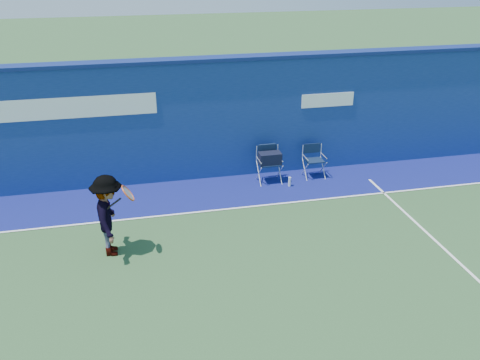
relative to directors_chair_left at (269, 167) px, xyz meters
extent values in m
plane|color=#2C4F2A|center=(-1.94, -4.47, -0.40)|extent=(80.00, 80.00, 0.00)
cube|color=navy|center=(-1.94, 0.73, 1.10)|extent=(24.00, 0.40, 3.00)
cube|color=navy|center=(-1.94, 0.73, 2.64)|extent=(24.00, 0.50, 0.08)
cube|color=white|center=(-4.94, 0.52, 1.70)|extent=(4.50, 0.02, 0.50)
cube|color=white|center=(1.66, 0.52, 1.50)|extent=(1.40, 0.02, 0.35)
cube|color=navy|center=(-1.94, -0.37, -0.39)|extent=(24.00, 1.80, 0.01)
cube|color=white|center=(-1.94, -1.27, -0.39)|extent=(24.00, 0.06, 0.01)
cube|color=#0F1C37|center=(0.00, -0.01, 0.10)|extent=(0.49, 0.41, 0.03)
cube|color=silver|center=(0.00, 0.23, 0.31)|extent=(0.55, 0.02, 0.40)
cube|color=#0F1C37|center=(0.00, 0.23, 0.39)|extent=(0.49, 0.03, 0.28)
cube|color=black|center=(0.00, -0.04, 0.26)|extent=(0.55, 0.32, 0.30)
cube|color=#0F1C37|center=(0.00, 0.23, 0.43)|extent=(0.40, 0.06, 0.22)
cube|color=#0F1C37|center=(1.22, 0.04, 0.06)|extent=(0.44, 0.37, 0.03)
cube|color=silver|center=(1.22, 0.26, 0.24)|extent=(0.50, 0.02, 0.37)
cube|color=#0F1C37|center=(1.22, 0.26, 0.32)|extent=(0.44, 0.02, 0.26)
cylinder|color=silver|center=(0.42, -0.39, -0.27)|extent=(0.07, 0.07, 0.25)
imported|color=#EA4738|center=(-3.88, -2.54, 0.42)|extent=(0.62, 1.07, 1.64)
torus|color=#B84118|center=(-3.48, -2.66, 0.92)|extent=(0.24, 0.37, 0.32)
cylinder|color=gray|center=(-3.48, -2.66, 0.92)|extent=(0.19, 0.32, 0.26)
cylinder|color=black|center=(-3.76, -2.66, 0.73)|extent=(0.30, 0.04, 0.22)
camera|label=1|loc=(-3.26, -11.37, 5.10)|focal=38.00mm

